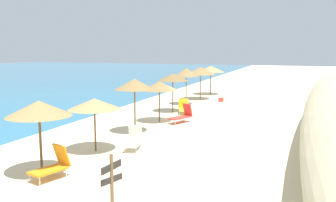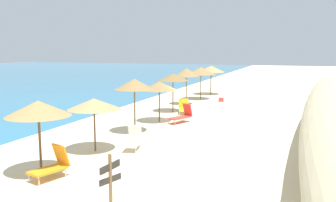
# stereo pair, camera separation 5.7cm
# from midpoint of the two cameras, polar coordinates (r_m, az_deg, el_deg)

# --- Properties ---
(ground_plane) EXTENTS (160.00, 160.00, 0.00)m
(ground_plane) POSITION_cam_midpoint_polar(r_m,az_deg,el_deg) (23.03, 4.16, -3.01)
(ground_plane) COLOR beige
(beach_umbrella_0) EXTENTS (2.27, 2.27, 2.66)m
(beach_umbrella_0) POSITION_cam_midpoint_polar(r_m,az_deg,el_deg) (13.54, -19.53, -1.12)
(beach_umbrella_0) COLOR brown
(beach_umbrella_0) RESTS_ON ground_plane
(beach_umbrella_1) EXTENTS (2.29, 2.29, 2.33)m
(beach_umbrella_1) POSITION_cam_midpoint_polar(r_m,az_deg,el_deg) (16.09, -11.46, -0.45)
(beach_umbrella_1) COLOR brown
(beach_umbrella_1) RESTS_ON ground_plane
(beach_umbrella_2) EXTENTS (2.10, 2.10, 2.88)m
(beach_umbrella_2) POSITION_cam_midpoint_polar(r_m,az_deg,el_deg) (19.37, -5.30, 2.60)
(beach_umbrella_2) COLOR brown
(beach_umbrella_2) RESTS_ON ground_plane
(beach_umbrella_3) EXTENTS (2.22, 2.22, 2.48)m
(beach_umbrella_3) POSITION_cam_midpoint_polar(r_m,az_deg,el_deg) (22.20, -1.43, 2.35)
(beach_umbrella_3) COLOR brown
(beach_umbrella_3) RESTS_ON ground_plane
(beach_umbrella_4) EXTENTS (2.18, 2.18, 2.72)m
(beach_umbrella_4) POSITION_cam_midpoint_polar(r_m,az_deg,el_deg) (25.75, 0.70, 3.71)
(beach_umbrella_4) COLOR brown
(beach_umbrella_4) RESTS_ON ground_plane
(beach_umbrella_5) EXTENTS (1.98, 1.98, 2.93)m
(beach_umbrella_5) POSITION_cam_midpoint_polar(r_m,az_deg,el_deg) (29.18, 2.80, 4.47)
(beach_umbrella_5) COLOR brown
(beach_umbrella_5) RESTS_ON ground_plane
(beach_umbrella_6) EXTENTS (2.64, 2.64, 2.86)m
(beach_umbrella_6) POSITION_cam_midpoint_polar(r_m,az_deg,el_deg) (32.36, 5.03, 4.70)
(beach_umbrella_6) COLOR brown
(beach_umbrella_6) RESTS_ON ground_plane
(beach_umbrella_7) EXTENTS (2.66, 2.66, 2.81)m
(beach_umbrella_7) POSITION_cam_midpoint_polar(r_m,az_deg,el_deg) (35.90, 6.61, 4.96)
(beach_umbrella_7) COLOR brown
(beach_umbrella_7) RESTS_ON ground_plane
(lounge_chair_0) EXTENTS (1.48, 1.02, 1.13)m
(lounge_chair_0) POSITION_cam_midpoint_polar(r_m,az_deg,el_deg) (13.45, -17.53, -9.43)
(lounge_chair_0) COLOR orange
(lounge_chair_0) RESTS_ON ground_plane
(lounge_chair_1) EXTENTS (1.74, 1.25, 1.12)m
(lounge_chair_1) POSITION_cam_midpoint_polar(r_m,az_deg,el_deg) (22.26, 2.11, -2.22)
(lounge_chair_1) COLOR red
(lounge_chair_1) RESTS_ON ground_plane
(lounge_chair_2) EXTENTS (1.52, 1.11, 0.98)m
(lounge_chair_2) POSITION_cam_midpoint_polar(r_m,az_deg,el_deg) (25.41, 2.38, -1.02)
(lounge_chair_2) COLOR yellow
(lounge_chair_2) RESTS_ON ground_plane
(lounge_chair_3) EXTENTS (1.43, 0.88, 1.01)m
(lounge_chair_3) POSITION_cam_midpoint_polar(r_m,az_deg,el_deg) (16.53, -5.46, -6.05)
(lounge_chair_3) COLOR white
(lounge_chair_3) RESTS_ON ground_plane
(wooden_signpost) EXTENTS (0.84, 0.25, 1.84)m
(wooden_signpost) POSITION_cam_midpoint_polar(r_m,az_deg,el_deg) (9.56, -8.89, -12.44)
(wooden_signpost) COLOR brown
(wooden_signpost) RESTS_ON ground_plane
(cooler_box) EXTENTS (0.56, 0.46, 0.32)m
(cooler_box) POSITION_cam_midpoint_polar(r_m,az_deg,el_deg) (31.42, 8.17, 0.21)
(cooler_box) COLOR red
(cooler_box) RESTS_ON ground_plane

